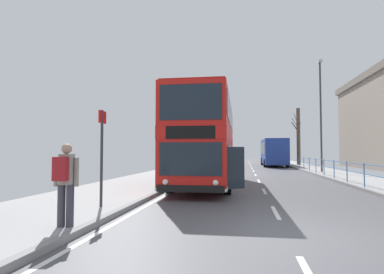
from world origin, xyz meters
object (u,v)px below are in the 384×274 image
Objects in this scene: bus_stop_sign_near at (102,147)px; background_bus_far_lane at (273,152)px; pedestrian_with_backpack at (65,178)px; bare_tree_far_00 at (298,136)px; double_decker_bus_main at (206,141)px; street_lamp_far_side at (321,108)px.

background_bus_far_lane is at bearing 75.65° from bus_stop_sign_near.
background_bus_far_lane is 5.62× the size of pedestrian_with_backpack.
pedestrian_with_backpack is 0.63× the size of bus_stop_sign_near.
bare_tree_far_00 is at bearing 72.79° from pedestrian_with_backpack.
double_decker_bus_main is 1.10× the size of background_bus_far_lane.
bus_stop_sign_near is 32.92m from bare_tree_far_00.
bare_tree_far_00 reaches higher than background_bus_far_lane.
pedestrian_with_backpack is 22.37m from street_lamp_far_side.
bare_tree_far_00 is (3.10, 1.30, 1.92)m from background_bus_far_lane.
background_bus_far_lane is 1.43× the size of bare_tree_far_00.
street_lamp_far_side is (2.50, -12.50, 3.47)m from background_bus_far_lane.
double_decker_bus_main reaches higher than bus_stop_sign_near.
pedestrian_with_backpack is 35.16m from bare_tree_far_00.
street_lamp_far_side is at bearing 59.64° from bus_stop_sign_near.
background_bus_far_lane is 3.87m from bare_tree_far_00.
pedestrian_with_backpack is (-1.85, -9.86, -1.11)m from double_decker_bus_main.
pedestrian_with_backpack is 2.55m from bus_stop_sign_near.
bus_stop_sign_near is at bearing -104.35° from background_bus_far_lane.
street_lamp_far_side is at bearing 51.13° from double_decker_bus_main.
background_bus_far_lane is 30.74m from bus_stop_sign_near.
pedestrian_with_backpack is at bearing -116.40° from street_lamp_far_side.
street_lamp_far_side is at bearing -92.48° from bare_tree_far_00.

